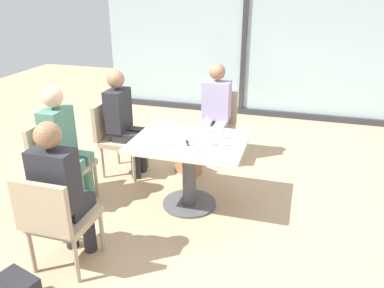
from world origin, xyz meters
name	(u,v)px	position (x,y,z in m)	size (l,w,h in m)	color
ground_plane	(189,204)	(0.00, 0.00, 0.00)	(12.00, 12.00, 0.00)	tan
window_wall_backdrop	(244,43)	(0.00, 3.20, 1.21)	(4.88, 0.10, 2.70)	#9FB7BC
dining_table_main	(189,159)	(0.00, 0.00, 0.53)	(1.11, 0.86, 0.73)	silver
chair_side_end	(57,159)	(-1.31, -0.33, 0.50)	(0.50, 0.46, 0.87)	tan
chair_near_window	(217,122)	(0.00, 1.24, 0.50)	(0.46, 0.51, 0.87)	tan
chair_front_left	(56,217)	(-0.70, -1.24, 0.50)	(0.46, 0.50, 0.87)	tan
chair_far_left	(116,134)	(-1.05, 0.49, 0.50)	(0.50, 0.46, 0.87)	tan
person_side_end	(64,142)	(-1.20, -0.33, 0.70)	(0.39, 0.34, 1.26)	#4C7F6B
person_near_window	(215,109)	(0.00, 1.13, 0.70)	(0.34, 0.39, 1.26)	#9E93B7
person_front_left	(61,187)	(-0.70, -1.13, 0.70)	(0.34, 0.39, 1.26)	#28282D
person_far_left	(123,119)	(-0.94, 0.49, 0.70)	(0.39, 0.34, 1.26)	#28282D
wine_glass_0	(221,134)	(0.33, -0.07, 0.86)	(0.07, 0.07, 0.18)	silver
wine_glass_1	(193,140)	(0.12, -0.28, 0.86)	(0.07, 0.07, 0.18)	silver
wine_glass_2	(221,127)	(0.29, 0.12, 0.86)	(0.07, 0.07, 0.18)	silver
wine_glass_3	(207,121)	(0.12, 0.24, 0.86)	(0.07, 0.07, 0.18)	silver
wine_glass_4	(191,136)	(0.07, -0.20, 0.86)	(0.07, 0.07, 0.18)	silver
coffee_cup	(209,142)	(0.22, -0.08, 0.78)	(0.08, 0.08, 0.09)	white
cell_phone_on_table	(190,143)	(0.03, -0.06, 0.73)	(0.07, 0.14, 0.01)	black
handbag_0	(41,208)	(-1.30, -0.68, 0.14)	(0.30, 0.16, 0.28)	#232328
handbag_1	(188,163)	(-0.22, 0.68, 0.14)	(0.30, 0.16, 0.28)	#A3704C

